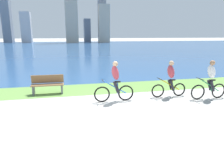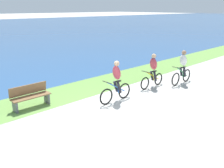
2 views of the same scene
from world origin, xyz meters
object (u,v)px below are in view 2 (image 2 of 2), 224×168
at_px(cyclist_distant_rear, 182,67).
at_px(bench_far_along_path, 30,96).
at_px(cyclist_trailing, 153,71).
at_px(cyclist_lead, 116,82).

xyz_separation_m(cyclist_distant_rear, bench_far_along_path, (-7.00, 2.36, -0.39)).
bearing_deg(cyclist_distant_rear, bench_far_along_path, 161.37).
distance_m(cyclist_trailing, bench_far_along_path, 5.73).
height_order(cyclist_distant_rear, bench_far_along_path, cyclist_distant_rear).
height_order(cyclist_lead, bench_far_along_path, cyclist_lead).
relative_size(cyclist_lead, cyclist_trailing, 1.03).
distance_m(cyclist_trailing, cyclist_distant_rear, 1.68).
height_order(cyclist_lead, cyclist_trailing, cyclist_lead).
height_order(cyclist_lead, cyclist_distant_rear, cyclist_lead).
bearing_deg(cyclist_trailing, bench_far_along_path, 162.76).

